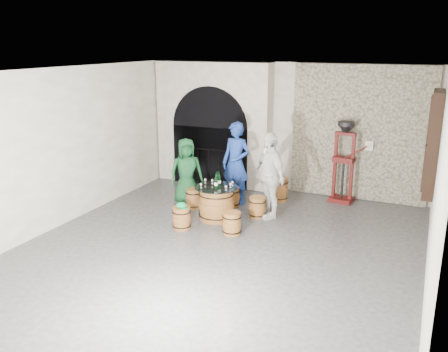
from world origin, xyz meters
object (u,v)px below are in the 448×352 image
at_px(barrel_stool_near_left, 182,218).
at_px(barrel_stool_far, 232,197).
at_px(wine_bottle_left, 217,180).
at_px(wine_bottle_center, 216,182).
at_px(person_green, 186,172).
at_px(barrel_stool_left, 194,198).
at_px(barrel_stool_near_right, 232,223).
at_px(person_blue, 236,163).
at_px(wine_bottle_right, 219,180).
at_px(corking_press, 344,156).
at_px(barrel_stool_right, 257,207).
at_px(person_white, 269,175).
at_px(barrel_table, 216,203).
at_px(side_barrel, 279,189).

bearing_deg(barrel_stool_near_left, barrel_stool_far, 76.87).
relative_size(wine_bottle_left, wine_bottle_center, 1.00).
bearing_deg(person_green, barrel_stool_left, -69.12).
height_order(barrel_stool_near_right, wine_bottle_center, wine_bottle_center).
height_order(person_blue, wine_bottle_center, person_blue).
bearing_deg(wine_bottle_right, corking_press, 44.83).
bearing_deg(barrel_stool_right, person_white, 31.16).
relative_size(barrel_stool_far, barrel_stool_near_right, 1.00).
relative_size(barrel_stool_near_right, barrel_stool_near_left, 1.00).
xyz_separation_m(barrel_table, barrel_stool_right, (0.76, 0.46, -0.13)).
height_order(barrel_stool_right, corking_press, corking_press).
xyz_separation_m(barrel_table, barrel_stool_far, (-0.03, 0.89, -0.13)).
xyz_separation_m(barrel_stool_right, person_green, (-1.79, 0.12, 0.56)).
xyz_separation_m(person_green, wine_bottle_left, (1.02, -0.52, 0.07)).
bearing_deg(wine_bottle_left, person_green, 153.00).
xyz_separation_m(barrel_stool_left, wine_bottle_center, (0.82, -0.54, 0.62)).
xyz_separation_m(barrel_stool_near_left, wine_bottle_left, (0.41, 0.85, 0.62)).
xyz_separation_m(barrel_stool_far, side_barrel, (0.88, 0.83, 0.06)).
bearing_deg(barrel_stool_near_right, wine_bottle_right, 130.68).
bearing_deg(barrel_stool_right, person_blue, 138.73).
distance_m(barrel_stool_left, barrel_stool_far, 0.88).
bearing_deg(barrel_stool_near_left, person_blue, 78.86).
distance_m(barrel_table, person_green, 1.25).
xyz_separation_m(person_blue, side_barrel, (0.89, 0.56, -0.68)).
height_order(barrel_table, barrel_stool_far, barrel_table).
relative_size(barrel_stool_far, corking_press, 0.24).
height_order(barrel_stool_near_right, wine_bottle_right, wine_bottle_right).
height_order(person_white, corking_press, corking_press).
bearing_deg(wine_bottle_left, corking_press, 44.29).
distance_m(barrel_table, barrel_stool_far, 0.90).
xyz_separation_m(barrel_stool_far, barrel_stool_right, (0.79, -0.43, 0.00)).
xyz_separation_m(barrel_stool_near_right, person_green, (-1.65, 1.21, 0.56)).
relative_size(barrel_stool_left, corking_press, 0.24).
height_order(barrel_stool_near_left, wine_bottle_left, wine_bottle_left).
bearing_deg(wine_bottle_right, barrel_table, -118.09).
bearing_deg(corking_press, person_blue, -146.58).
bearing_deg(wine_bottle_center, person_white, 36.60).
bearing_deg(barrel_stool_left, person_white, 4.91).
bearing_deg(wine_bottle_left, wine_bottle_center, -72.59).
distance_m(person_green, side_barrel, 2.26).
distance_m(barrel_stool_far, wine_bottle_left, 1.04).
distance_m(barrel_stool_far, barrel_stool_near_left, 1.72).
distance_m(person_white, corking_press, 2.10).
bearing_deg(barrel_stool_left, barrel_stool_near_left, -73.64).
bearing_deg(barrel_stool_near_right, person_blue, 110.26).
xyz_separation_m(person_blue, corking_press, (2.27, 1.09, 0.16)).
distance_m(barrel_stool_right, person_white, 0.75).
relative_size(barrel_table, person_blue, 0.48).
bearing_deg(person_green, barrel_stool_near_left, -105.69).
distance_m(barrel_stool_far, corking_press, 2.78).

